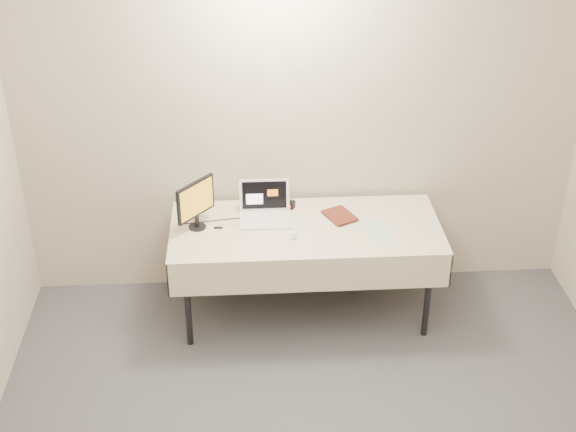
{
  "coord_description": "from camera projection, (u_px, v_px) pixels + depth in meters",
  "views": [
    {
      "loc": [
        -0.41,
        -2.64,
        3.58
      ],
      "look_at": [
        -0.13,
        1.99,
        0.86
      ],
      "focal_mm": 50.0,
      "sensor_mm": 36.0,
      "label": 1
    }
  ],
  "objects": [
    {
      "name": "book",
      "position": [
        330.0,
        206.0,
        5.51
      ],
      "size": [
        0.16,
        0.09,
        0.23
      ],
      "primitive_type": "imported",
      "rotation": [
        0.0,
        0.0,
        0.45
      ],
      "color": "maroon",
      "rests_on": "table"
    },
    {
      "name": "monitor",
      "position": [
        196.0,
        201.0,
        5.38
      ],
      "size": [
        0.24,
        0.27,
        0.35
      ],
      "rotation": [
        0.0,
        0.0,
        0.86
      ],
      "color": "black",
      "rests_on": "table"
    },
    {
      "name": "alarm_clock",
      "position": [
        286.0,
        204.0,
        5.72
      ],
      "size": [
        0.13,
        0.1,
        0.05
      ],
      "rotation": [
        0.0,
        0.0,
        -0.42
      ],
      "color": "black",
      "rests_on": "table"
    },
    {
      "name": "laptop",
      "position": [
        265.0,
        210.0,
        5.58
      ],
      "size": [
        0.35,
        0.3,
        0.25
      ],
      "rotation": [
        0.0,
        0.0,
        -0.0
      ],
      "color": "white",
      "rests_on": "table"
    },
    {
      "name": "usb_dongle",
      "position": [
        218.0,
        228.0,
        5.48
      ],
      "size": [
        0.06,
        0.02,
        0.01
      ],
      "primitive_type": "cube",
      "rotation": [
        0.0,
        0.0,
        -0.05
      ],
      "color": "black",
      "rests_on": "table"
    },
    {
      "name": "back_wall",
      "position": [
        302.0,
        118.0,
        5.58
      ],
      "size": [
        4.0,
        0.1,
        2.7
      ],
      "primitive_type": "cube",
      "color": "beige",
      "rests_on": "ground"
    },
    {
      "name": "paper_form",
      "position": [
        378.0,
        231.0,
        5.45
      ],
      "size": [
        0.15,
        0.32,
        0.0
      ],
      "primitive_type": "cube",
      "rotation": [
        0.0,
        0.0,
        0.1
      ],
      "color": "#B5E4B7",
      "rests_on": "table"
    },
    {
      "name": "table",
      "position": [
        306.0,
        234.0,
        5.53
      ],
      "size": [
        1.86,
        0.81,
        0.74
      ],
      "color": "black",
      "rests_on": "ground"
    },
    {
      "name": "clicker",
      "position": [
        294.0,
        236.0,
        5.37
      ],
      "size": [
        0.05,
        0.09,
        0.02
      ],
      "primitive_type": "ellipsoid",
      "rotation": [
        0.0,
        0.0,
        -0.19
      ],
      "color": "#BDBDC0",
      "rests_on": "table"
    }
  ]
}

